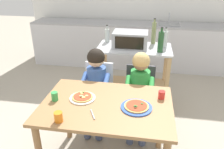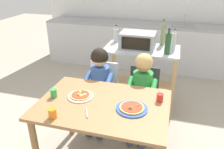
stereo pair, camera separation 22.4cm
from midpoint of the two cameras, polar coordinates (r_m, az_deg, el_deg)
The scene contains 19 objects.
ground_plane at distance 3.48m, azimuth 0.69°, elevation -7.00°, with size 12.33×12.33×0.00m, color #A89E8C.
kitchen_counter at distance 4.65m, azimuth 3.59°, elevation 7.47°, with size 4.01×0.60×1.08m.
kitchen_island_cart at distance 3.18m, azimuth 3.44°, elevation 1.72°, with size 0.99×0.56×0.89m.
toaster_oven at distance 3.04m, azimuth 2.53°, elevation 8.79°, with size 0.46×0.34×0.21m.
bottle_dark_olive_oil at distance 3.27m, azimuth -3.21°, elevation 9.85°, with size 0.07×0.07×0.25m.
bottle_brown_beer at distance 2.88m, azimuth 10.03°, elevation 8.13°, with size 0.07×0.07×0.32m.
bottle_squat_spirits at distance 3.07m, azimuth 11.23°, elevation 8.65°, with size 0.06×0.06×0.27m.
bottle_clear_vinegar at distance 3.22m, azimuth 8.52°, elevation 10.36°, with size 0.06×0.06×0.35m.
dining_table at distance 2.12m, azimuth -4.43°, elevation -9.96°, with size 1.18×0.82×0.75m.
dining_chair_left at distance 2.81m, azimuth -5.79°, elevation -4.14°, with size 0.36×0.36×0.81m.
dining_chair_right at distance 2.72m, azimuth 4.57°, elevation -5.14°, with size 0.36×0.36×0.81m.
child_in_blue_striped_shirt at distance 2.62m, azimuth -6.63°, elevation -1.62°, with size 0.32×0.42×1.03m.
child_in_green_shirt at distance 2.53m, azimuth 4.46°, elevation -2.92°, with size 0.32×0.42×1.02m.
pizza_plate_white at distance 2.15m, azimuth -10.45°, elevation -5.80°, with size 0.24×0.24×0.03m.
pizza_plate_blue_rimmed at distance 1.98m, azimuth 2.96°, elevation -8.22°, with size 0.28×0.28×0.03m.
drinking_cup_green at distance 2.17m, azimuth -17.19°, elevation -5.35°, with size 0.06×0.06×0.08m, color green.
drinking_cup_red at distance 2.13m, azimuth 9.49°, elevation -5.17°, with size 0.06×0.06×0.08m, color red.
drinking_cup_orange at distance 1.88m, azimuth -16.77°, elevation -10.32°, with size 0.07×0.07×0.08m, color orange.
serving_spoon at distance 1.92m, azimuth -8.30°, elevation -10.02°, with size 0.01×0.01×0.14m, color #B7BABF.
Camera 1 is at (0.33, -1.70, 1.85)m, focal length 36.22 mm.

